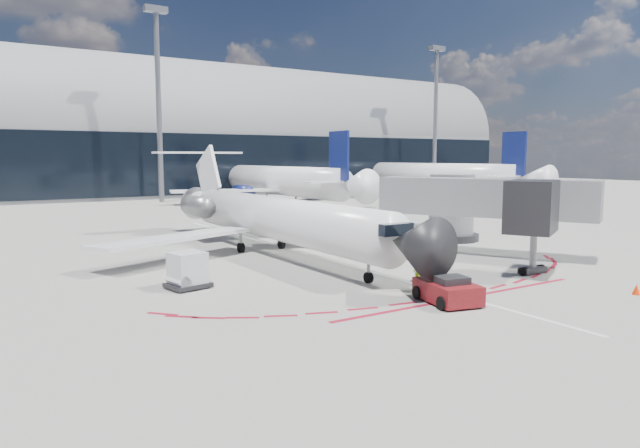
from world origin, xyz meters
TOP-DOWN VIEW (x-y plane):
  - ground at (0.00, 0.00)m, footprint 260.00×260.00m
  - apron_centerline at (0.00, 2.00)m, footprint 0.25×40.00m
  - apron_stop_bar at (0.00, -11.50)m, footprint 14.00×0.25m
  - terminal_building at (0.00, 64.97)m, footprint 150.00×24.15m
  - jet_bridge at (9.79, -3.01)m, footprint 10.03×15.20m
  - light_mast_centre at (5.00, 48.00)m, footprint 0.70×0.70m
  - light_mast_east at (55.00, 48.00)m, footprint 0.70×0.70m
  - regional_jet at (-1.76, 3.16)m, footprint 22.59×27.85m
  - pushback_tug at (-1.23, -11.72)m, footprint 2.43×4.60m
  - ramp_worker at (-0.93, -9.54)m, footprint 0.74×0.68m
  - uld_container at (-9.49, -3.36)m, footprint 2.06×1.85m
  - safety_cone_left at (-9.29, -2.00)m, footprint 0.37×0.37m
  - safety_cone_right at (6.85, -15.19)m, footprint 0.35×0.35m
  - bg_airliner_0 at (18.86, 40.63)m, footprint 34.82×36.86m
  - bg_airliner_1 at (46.62, 39.42)m, footprint 36.74×38.90m

SIDE VIEW (x-z plane):
  - ground at x=0.00m, z-range 0.00..0.00m
  - apron_centerline at x=0.00m, z-range 0.00..0.01m
  - apron_stop_bar at x=0.00m, z-range 0.00..0.01m
  - safety_cone_right at x=6.85m, z-range 0.00..0.48m
  - safety_cone_left at x=-9.29m, z-range 0.00..0.52m
  - pushback_tug at x=-1.23m, z-range -0.07..1.10m
  - uld_container at x=-9.49m, z-range -0.01..1.68m
  - ramp_worker at x=-0.93m, z-range 0.00..1.69m
  - regional_jet at x=-1.76m, z-range -1.16..5.82m
  - jet_bridge at x=9.79m, z-range 0.56..5.46m
  - bg_airliner_0 at x=18.86m, z-range 0.00..11.26m
  - bg_airliner_1 at x=46.62m, z-range 0.00..11.89m
  - terminal_building at x=0.00m, z-range -3.48..20.52m
  - light_mast_centre at x=5.00m, z-range 0.00..25.00m
  - light_mast_east at x=55.00m, z-range 0.00..25.00m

